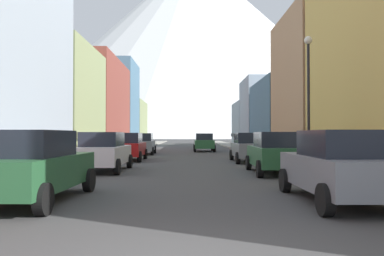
{
  "coord_description": "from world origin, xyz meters",
  "views": [
    {
      "loc": [
        0.08,
        -4.52,
        1.68
      ],
      "look_at": [
        0.44,
        36.15,
        2.37
      ],
      "focal_mm": 35.43,
      "sensor_mm": 36.0,
      "label": 1
    }
  ],
  "objects_px": {
    "car_left_1": "(104,152)",
    "trash_bin_right": "(357,162)",
    "pedestrian_0": "(105,145)",
    "streetlamp_right": "(308,82)",
    "pedestrian_1": "(111,143)",
    "car_right_1": "(275,153)",
    "car_right_2": "(249,147)",
    "car_driving_0": "(204,142)",
    "car_right_0": "(339,166)",
    "car_left_0": "(33,166)",
    "car_left_3": "(143,144)",
    "car_left_2": "(128,147)"
  },
  "relations": [
    {
      "from": "car_driving_0",
      "to": "car_right_2",
      "type": "bearing_deg",
      "value": -81.24
    },
    {
      "from": "trash_bin_right",
      "to": "streetlamp_right",
      "type": "distance_m",
      "value": 4.3
    },
    {
      "from": "car_left_0",
      "to": "car_left_3",
      "type": "relative_size",
      "value": 1.0
    },
    {
      "from": "car_right_0",
      "to": "streetlamp_right",
      "type": "height_order",
      "value": "streetlamp_right"
    },
    {
      "from": "car_left_2",
      "to": "pedestrian_0",
      "type": "height_order",
      "value": "car_left_2"
    },
    {
      "from": "car_left_1",
      "to": "car_left_2",
      "type": "bearing_deg",
      "value": 90.0
    },
    {
      "from": "car_left_1",
      "to": "streetlamp_right",
      "type": "height_order",
      "value": "streetlamp_right"
    },
    {
      "from": "car_left_3",
      "to": "car_right_0",
      "type": "bearing_deg",
      "value": -71.44
    },
    {
      "from": "car_left_0",
      "to": "car_right_0",
      "type": "xyz_separation_m",
      "value": [
        7.6,
        -0.15,
        0.0
      ]
    },
    {
      "from": "car_right_0",
      "to": "car_right_2",
      "type": "bearing_deg",
      "value": 90.0
    },
    {
      "from": "pedestrian_0",
      "to": "car_left_1",
      "type": "bearing_deg",
      "value": -78.0
    },
    {
      "from": "car_driving_0",
      "to": "car_left_3",
      "type": "bearing_deg",
      "value": -134.62
    },
    {
      "from": "car_right_2",
      "to": "pedestrian_1",
      "type": "relative_size",
      "value": 2.56
    },
    {
      "from": "pedestrian_0",
      "to": "pedestrian_1",
      "type": "relative_size",
      "value": 0.88
    },
    {
      "from": "car_right_2",
      "to": "streetlamp_right",
      "type": "bearing_deg",
      "value": -76.79
    },
    {
      "from": "pedestrian_0",
      "to": "pedestrian_1",
      "type": "xyz_separation_m",
      "value": [
        -0.0,
        2.26,
        0.1
      ]
    },
    {
      "from": "car_left_1",
      "to": "car_right_1",
      "type": "height_order",
      "value": "same"
    },
    {
      "from": "car_left_1",
      "to": "trash_bin_right",
      "type": "height_order",
      "value": "car_left_1"
    },
    {
      "from": "car_right_1",
      "to": "pedestrian_0",
      "type": "distance_m",
      "value": 16.11
    },
    {
      "from": "trash_bin_right",
      "to": "streetlamp_right",
      "type": "xyz_separation_m",
      "value": [
        -1.0,
        2.52,
        3.34
      ]
    },
    {
      "from": "car_left_2",
      "to": "car_right_1",
      "type": "height_order",
      "value": "same"
    },
    {
      "from": "car_left_2",
      "to": "car_right_1",
      "type": "xyz_separation_m",
      "value": [
        7.6,
        -8.12,
        0.0
      ]
    },
    {
      "from": "car_right_2",
      "to": "car_driving_0",
      "type": "xyz_separation_m",
      "value": [
        -2.2,
        14.27,
        0.0
      ]
    },
    {
      "from": "car_left_0",
      "to": "car_right_1",
      "type": "relative_size",
      "value": 1.0
    },
    {
      "from": "car_driving_0",
      "to": "streetlamp_right",
      "type": "xyz_separation_m",
      "value": [
        3.75,
        -20.87,
        3.09
      ]
    },
    {
      "from": "car_left_0",
      "to": "pedestrian_0",
      "type": "distance_m",
      "value": 19.5
    },
    {
      "from": "car_right_1",
      "to": "pedestrian_1",
      "type": "xyz_separation_m",
      "value": [
        -10.05,
        14.85,
        0.05
      ]
    },
    {
      "from": "pedestrian_0",
      "to": "streetlamp_right",
      "type": "relative_size",
      "value": 0.26
    },
    {
      "from": "car_left_1",
      "to": "car_left_3",
      "type": "relative_size",
      "value": 0.99
    },
    {
      "from": "car_left_0",
      "to": "streetlamp_right",
      "type": "height_order",
      "value": "streetlamp_right"
    },
    {
      "from": "car_left_3",
      "to": "pedestrian_0",
      "type": "bearing_deg",
      "value": -127.98
    },
    {
      "from": "streetlamp_right",
      "to": "car_right_0",
      "type": "bearing_deg",
      "value": -102.1
    },
    {
      "from": "car_left_3",
      "to": "streetlamp_right",
      "type": "relative_size",
      "value": 0.76
    },
    {
      "from": "car_left_3",
      "to": "car_right_0",
      "type": "xyz_separation_m",
      "value": [
        7.6,
        -22.63,
        0.0
      ]
    },
    {
      "from": "car_right_0",
      "to": "car_left_1",
      "type": "bearing_deg",
      "value": 133.62
    },
    {
      "from": "car_right_1",
      "to": "streetlamp_right",
      "type": "distance_m",
      "value": 3.47
    },
    {
      "from": "car_right_0",
      "to": "pedestrian_0",
      "type": "bearing_deg",
      "value": 117.27
    },
    {
      "from": "car_left_3",
      "to": "streetlamp_right",
      "type": "xyz_separation_m",
      "value": [
        9.15,
        -15.4,
        3.09
      ]
    },
    {
      "from": "car_left_3",
      "to": "pedestrian_1",
      "type": "distance_m",
      "value": 2.6
    },
    {
      "from": "car_left_3",
      "to": "streetlamp_right",
      "type": "bearing_deg",
      "value": -59.29
    },
    {
      "from": "car_right_2",
      "to": "car_left_3",
      "type": "bearing_deg",
      "value": 130.8
    },
    {
      "from": "car_left_2",
      "to": "streetlamp_right",
      "type": "height_order",
      "value": "streetlamp_right"
    },
    {
      "from": "car_left_2",
      "to": "car_driving_0",
      "type": "height_order",
      "value": "same"
    },
    {
      "from": "car_right_1",
      "to": "car_right_2",
      "type": "xyz_separation_m",
      "value": [
        0.0,
        6.92,
        0.0
      ]
    },
    {
      "from": "streetlamp_right",
      "to": "car_left_0",
      "type": "bearing_deg",
      "value": -142.25
    },
    {
      "from": "streetlamp_right",
      "to": "car_left_3",
      "type": "bearing_deg",
      "value": 120.71
    },
    {
      "from": "car_right_2",
      "to": "car_left_2",
      "type": "bearing_deg",
      "value": 171.07
    },
    {
      "from": "car_right_1",
      "to": "car_right_0",
      "type": "bearing_deg",
      "value": -89.99
    },
    {
      "from": "trash_bin_right",
      "to": "streetlamp_right",
      "type": "bearing_deg",
      "value": 111.67
    },
    {
      "from": "car_left_1",
      "to": "car_driving_0",
      "type": "relative_size",
      "value": 1.0
    }
  ]
}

